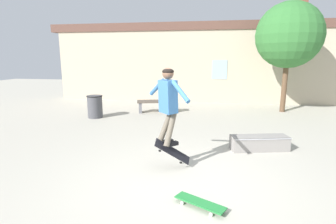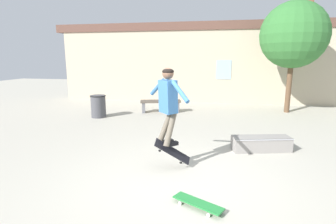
{
  "view_description": "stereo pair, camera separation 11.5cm",
  "coord_description": "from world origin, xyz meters",
  "px_view_note": "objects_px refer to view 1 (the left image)",
  "views": [
    {
      "loc": [
        0.51,
        -4.34,
        2.18
      ],
      "look_at": [
        -0.34,
        0.47,
        1.16
      ],
      "focal_mm": 28.0,
      "sensor_mm": 36.0,
      "label": 1
    },
    {
      "loc": [
        0.62,
        -4.32,
        2.18
      ],
      "look_at": [
        -0.34,
        0.47,
        1.16
      ],
      "focal_mm": 28.0,
      "sensor_mm": 36.0,
      "label": 2
    }
  ],
  "objects_px": {
    "tree_right": "(289,35)",
    "park_bench": "(157,104)",
    "skater": "(168,100)",
    "skateboard_flipping": "(173,152)",
    "trash_bin": "(95,106)",
    "skateboard_resting": "(200,203)",
    "skate_ledge": "(259,143)"
  },
  "relations": [
    {
      "from": "skateboard_flipping",
      "to": "tree_right",
      "type": "bearing_deg",
      "value": 35.74
    },
    {
      "from": "skateboard_flipping",
      "to": "park_bench",
      "type": "bearing_deg",
      "value": 80.21
    },
    {
      "from": "trash_bin",
      "to": "skateboard_resting",
      "type": "xyz_separation_m",
      "value": [
        4.15,
        -5.3,
        -0.36
      ]
    },
    {
      "from": "trash_bin",
      "to": "tree_right",
      "type": "bearing_deg",
      "value": 18.22
    },
    {
      "from": "skate_ledge",
      "to": "trash_bin",
      "type": "distance_m",
      "value": 6.0
    },
    {
      "from": "trash_bin",
      "to": "skateboard_resting",
      "type": "bearing_deg",
      "value": -51.93
    },
    {
      "from": "tree_right",
      "to": "skater",
      "type": "bearing_deg",
      "value": -119.67
    },
    {
      "from": "skate_ledge",
      "to": "skateboard_flipping",
      "type": "distance_m",
      "value": 2.39
    },
    {
      "from": "skater",
      "to": "skateboard_resting",
      "type": "bearing_deg",
      "value": -104.72
    },
    {
      "from": "tree_right",
      "to": "park_bench",
      "type": "relative_size",
      "value": 2.57
    },
    {
      "from": "skater",
      "to": "skateboard_flipping",
      "type": "distance_m",
      "value": 1.03
    },
    {
      "from": "tree_right",
      "to": "park_bench",
      "type": "distance_m",
      "value": 5.77
    },
    {
      "from": "tree_right",
      "to": "skateboard_resting",
      "type": "height_order",
      "value": "tree_right"
    },
    {
      "from": "trash_bin",
      "to": "skateboard_resting",
      "type": "distance_m",
      "value": 6.74
    },
    {
      "from": "park_bench",
      "to": "skate_ledge",
      "type": "bearing_deg",
      "value": -64.95
    },
    {
      "from": "park_bench",
      "to": "skateboard_flipping",
      "type": "bearing_deg",
      "value": -90.26
    },
    {
      "from": "park_bench",
      "to": "skateboard_resting",
      "type": "height_order",
      "value": "park_bench"
    },
    {
      "from": "skateboard_flipping",
      "to": "skateboard_resting",
      "type": "xyz_separation_m",
      "value": [
        0.61,
        -1.26,
        -0.3
      ]
    },
    {
      "from": "tree_right",
      "to": "skateboard_flipping",
      "type": "xyz_separation_m",
      "value": [
        -3.55,
        -6.38,
        -2.65
      ]
    },
    {
      "from": "skate_ledge",
      "to": "skateboard_resting",
      "type": "xyz_separation_m",
      "value": [
        -1.26,
        -2.72,
        -0.1
      ]
    },
    {
      "from": "park_bench",
      "to": "skater",
      "type": "relative_size",
      "value": 1.12
    },
    {
      "from": "skateboard_flipping",
      "to": "skate_ledge",
      "type": "bearing_deg",
      "value": 12.8
    },
    {
      "from": "park_bench",
      "to": "skateboard_resting",
      "type": "relative_size",
      "value": 2.09
    },
    {
      "from": "tree_right",
      "to": "park_bench",
      "type": "xyz_separation_m",
      "value": [
        -5.02,
        -1.02,
        -2.66
      ]
    },
    {
      "from": "skateboard_resting",
      "to": "park_bench",
      "type": "bearing_deg",
      "value": -45.31
    },
    {
      "from": "skateboard_resting",
      "to": "skater",
      "type": "bearing_deg",
      "value": -33.52
    },
    {
      "from": "skater",
      "to": "skateboard_resting",
      "type": "distance_m",
      "value": 1.95
    },
    {
      "from": "park_bench",
      "to": "skater",
      "type": "height_order",
      "value": "skater"
    },
    {
      "from": "tree_right",
      "to": "skateboard_flipping",
      "type": "relative_size",
      "value": 6.74
    },
    {
      "from": "park_bench",
      "to": "skate_ledge",
      "type": "relative_size",
      "value": 1.18
    },
    {
      "from": "skateboard_resting",
      "to": "tree_right",
      "type": "bearing_deg",
      "value": -83.85
    },
    {
      "from": "skater",
      "to": "park_bench",
      "type": "bearing_deg",
      "value": 60.46
    }
  ]
}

